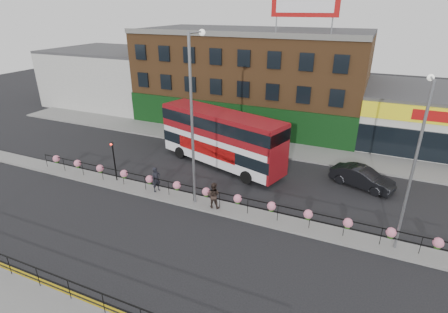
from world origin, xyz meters
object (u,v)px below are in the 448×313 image
at_px(double_decker_bus, 221,133).
at_px(pedestrian_b, 213,195).
at_px(lamp_column_east, 416,155).
at_px(pedestrian_a, 156,179).
at_px(lamp_column_west, 194,108).
at_px(car, 362,178).

relative_size(double_decker_bus, pedestrian_b, 6.49).
bearing_deg(pedestrian_b, lamp_column_east, 174.95).
distance_m(pedestrian_a, pedestrian_b, 4.78).
relative_size(pedestrian_a, lamp_column_east, 0.20).
height_order(double_decker_bus, pedestrian_a, double_decker_bus).
height_order(pedestrian_b, lamp_column_west, lamp_column_west).
distance_m(pedestrian_b, lamp_column_east, 12.11).
bearing_deg(lamp_column_west, pedestrian_b, -14.64).
xyz_separation_m(double_decker_bus, pedestrian_a, (-2.34, -6.35, -1.78)).
relative_size(car, lamp_column_west, 0.44).
xyz_separation_m(pedestrian_b, lamp_column_west, (-1.48, 0.39, 5.72)).
bearing_deg(lamp_column_east, lamp_column_west, -179.51).
relative_size(pedestrian_b, lamp_column_east, 0.19).
distance_m(pedestrian_a, lamp_column_west, 6.57).
xyz_separation_m(pedestrian_a, lamp_column_west, (3.29, 0.02, 5.69)).
distance_m(pedestrian_a, lamp_column_east, 16.59).
distance_m(double_decker_bus, pedestrian_b, 7.37).
distance_m(car, lamp_column_west, 13.88).
xyz_separation_m(double_decker_bus, lamp_column_east, (13.59, -6.22, 2.86)).
relative_size(double_decker_bus, car, 2.42).
xyz_separation_m(double_decker_bus, car, (11.31, 0.68, -2.11)).
distance_m(car, pedestrian_b, 11.56).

